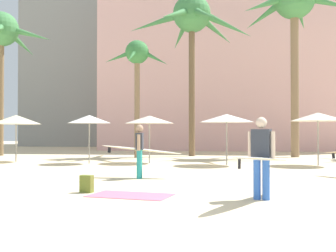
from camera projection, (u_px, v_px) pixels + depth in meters
ground at (142, 225)px, 6.71m from camera, size 120.00×120.00×0.00m
hotel_pink at (236, 62)px, 38.54m from camera, size 22.49×11.70×15.68m
palm_tree_far_left at (137, 61)px, 24.64m from camera, size 3.84×3.83×6.81m
palm_tree_left at (294, 8)px, 25.18m from camera, size 6.60×6.71×10.65m
palm_tree_right at (1, 35)px, 26.78m from camera, size 6.19×6.15×9.08m
palm_tree_far_right at (192, 21)px, 26.29m from camera, size 7.73×7.37×10.01m
cafe_umbrella_0 at (318, 117)px, 18.66m from camera, size 2.39×2.39×2.33m
cafe_umbrella_1 at (16, 120)px, 21.04m from camera, size 2.44×2.44×2.32m
cafe_umbrella_3 at (89, 119)px, 19.89m from camera, size 2.00×2.00×2.27m
cafe_umbrella_4 at (227, 118)px, 18.90m from camera, size 2.43×2.43×2.28m
cafe_umbrella_5 at (149, 120)px, 20.28m from camera, size 2.35×2.35×2.26m
beach_towel at (131, 195)px, 9.77m from camera, size 2.04×1.43×0.01m
backpack at (87, 184)px, 10.29m from camera, size 0.33×0.28×0.42m
person_mid_left at (262, 156)px, 9.05m from camera, size 1.66×2.99×1.79m
person_far_right at (140, 149)px, 13.58m from camera, size 2.70×0.86×1.70m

